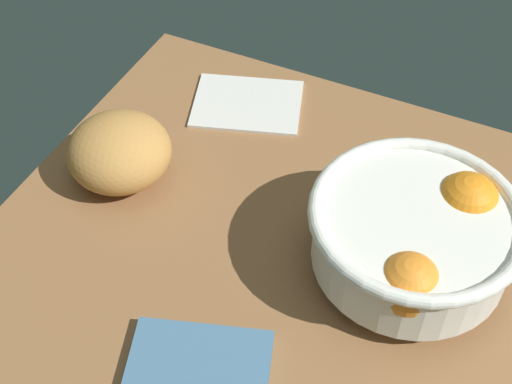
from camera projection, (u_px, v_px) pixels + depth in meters
ground_plane at (295, 255)px, 85.16cm from camera, size 71.03×61.56×3.00cm
fruit_bowl at (417, 234)px, 77.01cm from camera, size 23.18×23.18×11.14cm
bread_loaf at (119, 152)px, 88.76cm from camera, size 17.89×17.82×8.70cm
napkin_folded at (247, 103)px, 101.06cm from camera, size 17.90×15.63×0.94cm
napkin_spare at (200, 363)px, 73.07cm from camera, size 16.42×12.73×1.34cm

